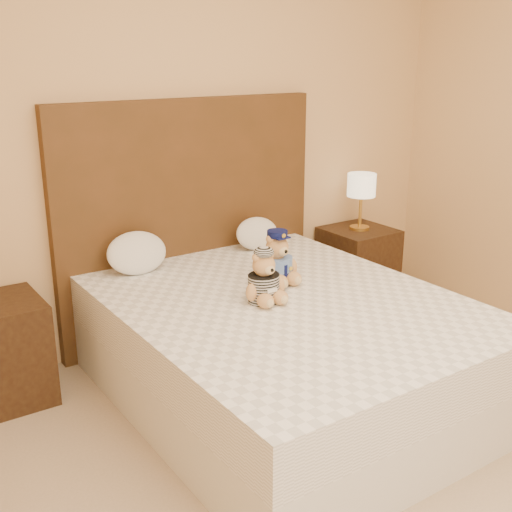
{
  "coord_description": "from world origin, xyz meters",
  "views": [
    {
      "loc": [
        -1.85,
        -1.24,
        1.77
      ],
      "look_at": [
        -0.02,
        1.45,
        0.72
      ],
      "focal_mm": 45.0,
      "sensor_mm": 36.0,
      "label": 1
    }
  ],
  "objects_px": {
    "nightstand_left": "(1,352)",
    "nightstand_right": "(357,265)",
    "lamp": "(361,188)",
    "teddy_prisoner": "(264,276)",
    "bed": "(286,349)",
    "teddy_police": "(277,257)",
    "pillow_right": "(257,232)",
    "pillow_left": "(137,251)"
  },
  "relations": [
    {
      "from": "nightstand_left",
      "to": "nightstand_right",
      "type": "bearing_deg",
      "value": 0.0
    },
    {
      "from": "lamp",
      "to": "teddy_prisoner",
      "type": "distance_m",
      "value": 1.56
    },
    {
      "from": "bed",
      "to": "lamp",
      "type": "bearing_deg",
      "value": 32.62
    },
    {
      "from": "teddy_police",
      "to": "teddy_prisoner",
      "type": "relative_size",
      "value": 1.1
    },
    {
      "from": "nightstand_right",
      "to": "teddy_prisoner",
      "type": "height_order",
      "value": "teddy_prisoner"
    },
    {
      "from": "teddy_prisoner",
      "to": "lamp",
      "type": "bearing_deg",
      "value": 28.97
    },
    {
      "from": "pillow_right",
      "to": "nightstand_left",
      "type": "bearing_deg",
      "value": -178.95
    },
    {
      "from": "nightstand_left",
      "to": "pillow_left",
      "type": "height_order",
      "value": "pillow_left"
    },
    {
      "from": "nightstand_left",
      "to": "teddy_police",
      "type": "xyz_separation_m",
      "value": [
        1.36,
        -0.57,
        0.42
      ]
    },
    {
      "from": "teddy_police",
      "to": "teddy_prisoner",
      "type": "height_order",
      "value": "teddy_police"
    },
    {
      "from": "nightstand_right",
      "to": "pillow_right",
      "type": "distance_m",
      "value": 0.95
    },
    {
      "from": "lamp",
      "to": "bed",
      "type": "bearing_deg",
      "value": -147.38
    },
    {
      "from": "teddy_police",
      "to": "pillow_right",
      "type": "distance_m",
      "value": 0.66
    },
    {
      "from": "lamp",
      "to": "teddy_police",
      "type": "height_order",
      "value": "lamp"
    },
    {
      "from": "bed",
      "to": "nightstand_right",
      "type": "xyz_separation_m",
      "value": [
        1.25,
        0.8,
        -0.0
      ]
    },
    {
      "from": "teddy_prisoner",
      "to": "pillow_left",
      "type": "distance_m",
      "value": 0.85
    },
    {
      "from": "bed",
      "to": "nightstand_left",
      "type": "height_order",
      "value": "same"
    },
    {
      "from": "bed",
      "to": "teddy_prisoner",
      "type": "relative_size",
      "value": 7.45
    },
    {
      "from": "nightstand_right",
      "to": "teddy_police",
      "type": "height_order",
      "value": "teddy_police"
    },
    {
      "from": "nightstand_right",
      "to": "teddy_police",
      "type": "relative_size",
      "value": 1.87
    },
    {
      "from": "teddy_police",
      "to": "teddy_prisoner",
      "type": "distance_m",
      "value": 0.28
    },
    {
      "from": "lamp",
      "to": "pillow_left",
      "type": "height_order",
      "value": "lamp"
    },
    {
      "from": "bed",
      "to": "nightstand_right",
      "type": "height_order",
      "value": "same"
    },
    {
      "from": "bed",
      "to": "teddy_police",
      "type": "relative_size",
      "value": 6.78
    },
    {
      "from": "bed",
      "to": "nightstand_right",
      "type": "relative_size",
      "value": 3.64
    },
    {
      "from": "pillow_right",
      "to": "nightstand_right",
      "type": "bearing_deg",
      "value": -1.99
    },
    {
      "from": "teddy_prisoner",
      "to": "nightstand_left",
      "type": "bearing_deg",
      "value": 146.8
    },
    {
      "from": "teddy_police",
      "to": "nightstand_right",
      "type": "bearing_deg",
      "value": 24.45
    },
    {
      "from": "pillow_left",
      "to": "pillow_right",
      "type": "relative_size",
      "value": 1.17
    },
    {
      "from": "teddy_prisoner",
      "to": "pillow_right",
      "type": "relative_size",
      "value": 0.87
    },
    {
      "from": "lamp",
      "to": "nightstand_right",
      "type": "bearing_deg",
      "value": 0.0
    },
    {
      "from": "lamp",
      "to": "teddy_prisoner",
      "type": "relative_size",
      "value": 1.49
    },
    {
      "from": "pillow_left",
      "to": "nightstand_right",
      "type": "bearing_deg",
      "value": -1.01
    },
    {
      "from": "nightstand_left",
      "to": "teddy_prisoner",
      "type": "height_order",
      "value": "teddy_prisoner"
    },
    {
      "from": "bed",
      "to": "pillow_right",
      "type": "bearing_deg",
      "value": 65.11
    },
    {
      "from": "lamp",
      "to": "pillow_left",
      "type": "distance_m",
      "value": 1.71
    },
    {
      "from": "teddy_police",
      "to": "teddy_prisoner",
      "type": "xyz_separation_m",
      "value": [
        -0.22,
        -0.18,
        -0.01
      ]
    },
    {
      "from": "teddy_police",
      "to": "pillow_right",
      "type": "bearing_deg",
      "value": 63.19
    },
    {
      "from": "bed",
      "to": "nightstand_right",
      "type": "bearing_deg",
      "value": 32.62
    },
    {
      "from": "lamp",
      "to": "pillow_right",
      "type": "bearing_deg",
      "value": 178.01
    },
    {
      "from": "pillow_right",
      "to": "teddy_police",
      "type": "bearing_deg",
      "value": -114.85
    },
    {
      "from": "nightstand_right",
      "to": "pillow_left",
      "type": "xyz_separation_m",
      "value": [
        -1.7,
        0.03,
        0.4
      ]
    }
  ]
}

